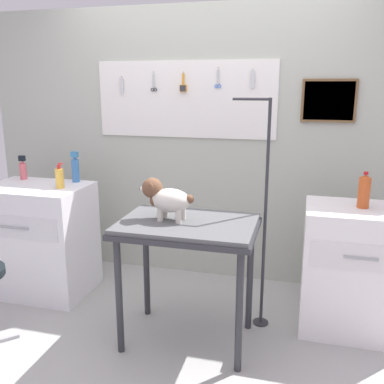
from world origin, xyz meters
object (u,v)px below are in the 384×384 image
object	(u,v)px
dog	(165,198)
detangler_spray	(75,169)
grooming_table	(187,236)
soda_bottle	(364,191)
grooming_arm	(263,225)
counter_left	(40,239)
cabinet_right	(353,269)

from	to	relation	value
dog	detangler_spray	world-z (taller)	detangler_spray
grooming_table	soda_bottle	world-z (taller)	soda_bottle
grooming_table	grooming_arm	world-z (taller)	grooming_arm
grooming_table	detangler_spray	size ratio (longest dim) A/B	3.49
grooming_table	dog	bearing A→B (deg)	176.59
grooming_table	counter_left	distance (m)	1.43
grooming_arm	cabinet_right	distance (m)	0.69
cabinet_right	soda_bottle	size ratio (longest dim) A/B	3.62
counter_left	cabinet_right	bearing A→B (deg)	1.28
dog	grooming_arm	bearing A→B (deg)	27.68
counter_left	detangler_spray	distance (m)	0.64
grooming_arm	dog	distance (m)	0.71
cabinet_right	dog	bearing A→B (deg)	-160.51
detangler_spray	soda_bottle	distance (m)	2.20
grooming_arm	cabinet_right	bearing A→B (deg)	10.70
dog	soda_bottle	xyz separation A→B (m)	(1.23, 0.44, 0.01)
counter_left	soda_bottle	bearing A→B (deg)	1.65
detangler_spray	grooming_arm	bearing A→B (deg)	-9.93
counter_left	soda_bottle	size ratio (longest dim) A/B	3.69
grooming_arm	cabinet_right	world-z (taller)	grooming_arm
grooming_arm	soda_bottle	bearing A→B (deg)	11.79
dog	detangler_spray	distance (m)	1.13
cabinet_right	detangler_spray	world-z (taller)	detangler_spray
detangler_spray	cabinet_right	bearing A→B (deg)	-4.13
grooming_arm	counter_left	xyz separation A→B (m)	(-1.80, 0.06, -0.29)
dog	soda_bottle	size ratio (longest dim) A/B	1.52
cabinet_right	detangler_spray	xyz separation A→B (m)	(-2.17, 0.16, 0.56)
dog	detangler_spray	bearing A→B (deg)	148.82
grooming_table	soda_bottle	xyz separation A→B (m)	(1.08, 0.45, 0.25)
dog	counter_left	size ratio (longest dim) A/B	0.41
grooming_table	counter_left	size ratio (longest dim) A/B	0.98
grooming_arm	counter_left	distance (m)	1.83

